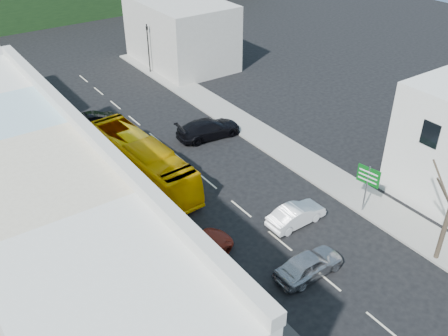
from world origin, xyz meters
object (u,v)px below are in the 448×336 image
Objects in this scene: direction_sign at (366,190)px; pedestrian_left at (171,277)px; car_silver at (309,265)px; traffic_signal at (148,49)px; bus at (142,162)px; car_white at (296,215)px; car_red at (197,248)px.

pedestrian_left is at bearing 165.33° from direction_sign.
car_silver is 0.83× the size of traffic_signal.
bus is 2.64× the size of car_white.
direction_sign reaches higher than car_silver.
bus is 3.28× the size of direction_sign.
bus is at bearing 28.11° from car_white.
car_red is 1.30× the size of direction_sign.
traffic_signal is at bearing 57.68° from bus.
pedestrian_left is (-3.74, -10.70, -0.55)m from bus.
bus is 15.53m from direction_sign.
bus reaches higher than pedestrian_left.
direction_sign is (10.15, -11.76, 0.22)m from bus.
bus is at bearing -9.07° from pedestrian_left.
car_silver is at bearing -141.81° from car_red.
traffic_signal is at bearing 79.31° from direction_sign.
car_silver and car_white have the same top height.
pedestrian_left is (-9.43, -0.56, 0.30)m from car_white.
car_silver is at bearing -80.37° from bus.
car_red is 3.00m from pedestrian_left.
pedestrian_left is 0.32× the size of traffic_signal.
bus reaches higher than car_white.
traffic_signal is at bearing -15.54° from pedestrian_left.
bus is at bearing 12.15° from car_silver.
traffic_signal is (4.66, 28.67, 1.96)m from car_white.
car_red is (-4.33, 4.80, 0.00)m from car_silver.
bus reaches higher than car_red.
bus is 11.66m from car_white.
car_silver is at bearing 65.17° from traffic_signal.
pedestrian_left reaches higher than car_silver.
traffic_signal is at bearing -10.44° from car_white.
bus is 2.18× the size of traffic_signal.
bus is 21.26m from traffic_signal.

